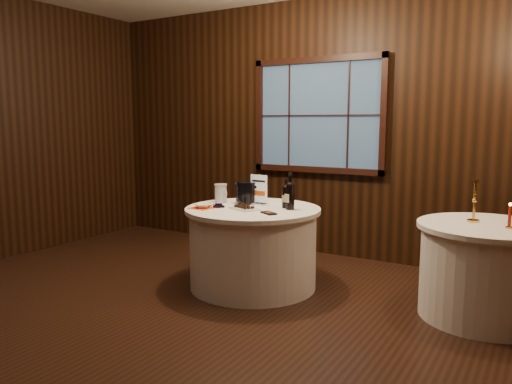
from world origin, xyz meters
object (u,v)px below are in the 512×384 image
Objects in this scene: ice_bucket at (246,192)px; red_candle at (510,218)px; chocolate_box at (269,213)px; brass_candlestick at (474,207)px; port_bottle_left at (286,195)px; grape_bunch at (218,206)px; port_bottle_right at (290,194)px; glass_pitcher at (221,193)px; chocolate_plate at (245,208)px; sign_stand at (259,194)px; side_table at (485,271)px; main_table at (253,247)px; cracker_bowl at (203,206)px.

red_candle is (2.34, 0.05, -0.04)m from ice_bucket.
chocolate_box is 0.47× the size of brass_candlestick.
port_bottle_left is 0.45m from ice_bucket.
chocolate_box is 0.92× the size of grape_bunch.
port_bottle_right is 0.33m from chocolate_box.
brass_candlestick is (2.32, 0.25, 0.03)m from glass_pitcher.
glass_pitcher is at bearing 152.09° from chocolate_plate.
chocolate_box is (0.32, -0.37, -0.10)m from sign_stand.
ice_bucket is at bearing -176.55° from side_table.
chocolate_plate is 1.96m from brass_candlestick.
glass_pitcher is (-0.73, 0.30, 0.09)m from chocolate_box.
port_bottle_left is at bearing -173.02° from brass_candlestick.
ice_bucket is (-0.15, -0.01, 0.01)m from sign_stand.
red_candle is (1.81, 0.12, -0.07)m from port_bottle_right.
chocolate_plate is (-0.36, -0.22, -0.13)m from port_bottle_right.
brass_candlestick is (2.16, 0.54, 0.10)m from grape_bunch.
side_table is 1.83m from chocolate_box.
port_bottle_right reaches higher than sign_stand.
port_bottle_left is at bearing -1.98° from ice_bucket.
chocolate_plate is at bearing -163.42° from chocolate_box.
chocolate_box is 0.82× the size of red_candle.
brass_candlestick is at bearing 10.54° from main_table.
sign_stand is at bearing 161.08° from chocolate_box.
red_candle is at bearing 4.57° from sign_stand.
cracker_bowl is at bearing -165.07° from brass_candlestick.
red_candle is (2.59, 0.11, -0.02)m from glass_pitcher.
port_bottle_left is 0.41m from chocolate_plate.
sign_stand reaches higher than chocolate_plate.
ice_bucket is 0.63× the size of brass_candlestick.
brass_candlestick is (1.61, 0.20, 0.00)m from port_bottle_left.
red_candle is (1.88, 0.06, -0.05)m from port_bottle_left.
brass_candlestick is at bearing 49.29° from chocolate_box.
chocolate_box reaches higher than main_table.
ice_bucket is at bearing -167.87° from port_bottle_right.
side_table is at bearing 13.10° from cracker_bowl.
port_bottle_right is 1.82× the size of glass_pitcher.
cracker_bowl is (-0.40, -0.26, 0.40)m from main_table.
side_table is 3.12× the size of brass_candlestick.
glass_pitcher is 2.34m from brass_candlestick.
main_table is 4.47× the size of port_bottle_left.
brass_candlestick is (1.90, 0.47, 0.11)m from chocolate_plate.
port_bottle_right is 0.69m from grape_bunch.
main_table is 0.62m from cracker_bowl.
red_candle reaches higher than grape_bunch.
cracker_bowl is at bearing -169.50° from red_candle.
side_table is at bearing 8.53° from main_table.
port_bottle_right is 2.08× the size of chocolate_box.
sign_stand is (-0.04, 0.18, 0.49)m from main_table.
ice_bucket is at bearing 34.54° from glass_pitcher.
chocolate_box is 1.10× the size of cracker_bowl.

